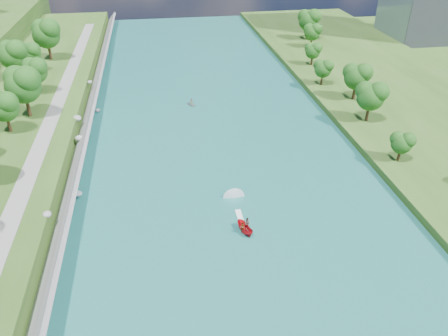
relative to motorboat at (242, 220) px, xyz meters
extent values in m
plane|color=#2D5119|center=(-0.62, -2.08, -0.70)|extent=(260.00, 260.00, 0.00)
cube|color=#175B57|center=(-0.62, 17.92, -0.65)|extent=(55.00, 240.00, 0.10)
cube|color=slate|center=(-26.47, 17.92, 1.10)|extent=(3.54, 236.00, 4.05)
ellipsoid|color=gray|center=(-26.32, -15.14, 1.09)|extent=(1.16, 1.07, 0.73)
ellipsoid|color=gray|center=(-26.40, -7.76, 1.05)|extent=(1.06, 0.89, 0.69)
ellipsoid|color=gray|center=(-28.28, 2.56, 2.73)|extent=(1.25, 1.34, 0.90)
ellipsoid|color=gray|center=(-25.42, 10.81, 0.35)|extent=(1.56, 1.27, 0.94)
ellipsoid|color=gray|center=(-26.26, 19.47, 1.07)|extent=(0.97, 1.10, 0.54)
ellipsoid|color=gray|center=(-27.06, 28.86, 1.43)|extent=(1.49, 1.27, 1.09)
ellipsoid|color=gray|center=(-28.07, 36.07, 2.49)|extent=(1.74, 1.85, 1.16)
ellipsoid|color=gray|center=(-24.99, 45.71, -0.15)|extent=(1.12, 1.43, 0.62)
ellipsoid|color=gray|center=(-27.41, 56.90, 2.71)|extent=(1.15, 1.37, 0.79)
cube|color=gray|center=(-33.12, 17.92, 2.85)|extent=(3.00, 200.00, 0.10)
ellipsoid|color=#1E5115|center=(-39.99, 31.24, 7.66)|extent=(5.84, 5.84, 9.73)
ellipsoid|color=#1E5115|center=(-37.72, 38.15, 9.14)|extent=(7.61, 7.61, 12.69)
ellipsoid|color=#1E5115|center=(-38.32, 51.50, 7.71)|extent=(5.90, 5.90, 9.83)
ellipsoid|color=#1E5115|center=(-44.90, 60.72, 8.79)|extent=(7.19, 7.19, 11.98)
ellipsoid|color=#1E5115|center=(-42.55, 67.46, 7.26)|extent=(5.36, 5.36, 8.93)
ellipsoid|color=#1E5115|center=(-39.99, 77.28, 9.43)|extent=(7.97, 7.97, 13.28)
ellipsoid|color=#1E5115|center=(31.33, 11.67, 4.14)|extent=(4.01, 4.01, 6.69)
ellipsoid|color=#1E5115|center=(33.06, 28.59, 5.94)|extent=(6.17, 6.17, 10.29)
ellipsoid|color=#1E5115|center=(35.16, 40.43, 5.92)|extent=(6.15, 6.15, 10.25)
ellipsoid|color=#1E5115|center=(31.03, 50.91, 4.62)|extent=(4.59, 4.59, 7.65)
ellipsoid|color=#1E5115|center=(33.70, 66.40, 4.53)|extent=(4.49, 4.49, 7.48)
ellipsoid|color=#1E5115|center=(39.30, 83.26, 5.30)|extent=(5.40, 5.40, 9.00)
ellipsoid|color=#1E5115|center=(41.17, 92.79, 6.63)|extent=(7.00, 7.00, 11.66)
imported|color=red|center=(-0.03, -1.95, 0.10)|extent=(2.48, 3.89, 1.41)
imported|color=#66605B|center=(-0.43, -2.35, 0.57)|extent=(0.66, 0.48, 1.66)
imported|color=#66605B|center=(0.47, -1.45, 0.61)|extent=(1.03, 0.94, 1.73)
cube|color=white|center=(-0.03, 1.05, -0.57)|extent=(0.90, 5.00, 0.06)
imported|color=#989AA0|center=(-3.12, 46.10, -0.33)|extent=(3.04, 3.27, 0.55)
imported|color=#66605B|center=(-3.12, 46.10, 0.33)|extent=(0.75, 0.58, 1.37)
camera|label=1|loc=(-11.17, -50.97, 41.37)|focal=35.00mm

